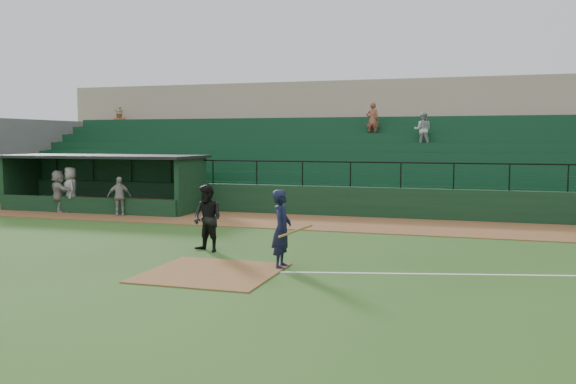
% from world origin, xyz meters
% --- Properties ---
extents(ground, '(90.00, 90.00, 0.00)m').
position_xyz_m(ground, '(0.00, 0.00, 0.00)').
color(ground, '#294E19').
rests_on(ground, ground).
extents(warning_track, '(40.00, 4.00, 0.03)m').
position_xyz_m(warning_track, '(0.00, 8.00, 0.01)').
color(warning_track, brown).
rests_on(warning_track, ground).
extents(home_plate_dirt, '(3.00, 3.00, 0.03)m').
position_xyz_m(home_plate_dirt, '(0.00, -1.00, 0.01)').
color(home_plate_dirt, brown).
rests_on(home_plate_dirt, ground).
extents(foul_line, '(17.49, 4.44, 0.01)m').
position_xyz_m(foul_line, '(8.00, 1.20, 0.01)').
color(foul_line, white).
rests_on(foul_line, ground).
extents(stadium_structure, '(38.00, 13.08, 6.40)m').
position_xyz_m(stadium_structure, '(-0.00, 16.46, 2.30)').
color(stadium_structure, black).
rests_on(stadium_structure, ground).
extents(dugout, '(8.90, 3.20, 2.42)m').
position_xyz_m(dugout, '(-9.75, 9.56, 1.33)').
color(dugout, black).
rests_on(dugout, ground).
extents(batter_at_plate, '(1.05, 0.73, 1.91)m').
position_xyz_m(batter_at_plate, '(1.39, 0.05, 0.95)').
color(batter_at_plate, black).
rests_on(batter_at_plate, ground).
extents(umpire, '(1.08, 0.95, 1.86)m').
position_xyz_m(umpire, '(-1.24, 1.49, 0.93)').
color(umpire, black).
rests_on(umpire, ground).
extents(dugout_player_a, '(0.98, 0.82, 1.57)m').
position_xyz_m(dugout_player_a, '(-7.93, 7.53, 0.81)').
color(dugout_player_a, '#A9A39E').
rests_on(dugout_player_a, warning_track).
extents(dugout_player_b, '(1.09, 1.08, 1.91)m').
position_xyz_m(dugout_player_b, '(-10.59, 8.02, 0.98)').
color(dugout_player_b, '#A6A09B').
rests_on(dugout_player_b, warning_track).
extents(dugout_player_c, '(1.69, 1.29, 1.78)m').
position_xyz_m(dugout_player_c, '(-11.09, 7.83, 0.92)').
color(dugout_player_c, '#A49E99').
rests_on(dugout_player_c, warning_track).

